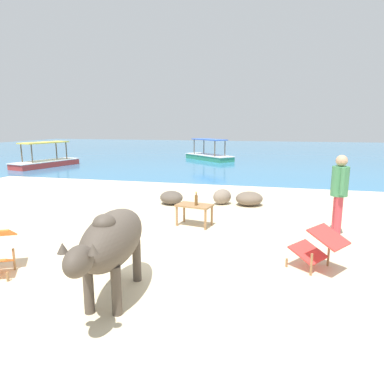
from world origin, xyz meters
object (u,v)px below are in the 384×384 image
person_standing (339,189)px  cow (112,240)px  bottle (196,200)px  boat_red (46,161)px  low_bench_table (194,208)px  deck_chair_near (318,246)px  boat_green (209,155)px

person_standing → cow: bearing=-136.8°
bottle → boat_red: (-10.16, 8.64, -0.35)m
bottle → boat_red: size_ratio=0.08×
low_bench_table → bottle: size_ratio=2.81×
low_bench_table → deck_chair_near: bearing=-25.9°
cow → boat_red: bearing=-148.3°
bottle → boat_green: (-2.49, 14.09, -0.35)m
boat_green → boat_red: same height
cow → deck_chair_near: (2.63, 1.54, -0.39)m
boat_red → cow: bearing=53.4°
low_bench_table → person_standing: 2.96m
bottle → boat_red: boat_red is taller
low_bench_table → boat_green: (-2.44, 14.03, -0.15)m
cow → boat_red: 15.47m
low_bench_table → deck_chair_near: size_ratio=0.89×
cow → bottle: bearing=166.6°
low_bench_table → deck_chair_near: deck_chair_near is taller
low_bench_table → boat_green: 14.24m
low_bench_table → boat_red: boat_red is taller
boat_green → bottle: bearing=-37.9°
deck_chair_near → person_standing: size_ratio=0.58×
deck_chair_near → boat_red: bearing=-5.5°
bottle → person_standing: person_standing is taller
cow → boat_green: (-2.18, 17.37, -0.52)m
deck_chair_near → boat_red: size_ratio=0.24×
bottle → deck_chair_near: size_ratio=0.32×
low_bench_table → cow: bearing=-83.0°
low_bench_table → boat_red: (-10.10, 8.58, -0.15)m
cow → deck_chair_near: size_ratio=2.25×
deck_chair_near → person_standing: person_standing is taller
deck_chair_near → boat_green: 16.55m
deck_chair_near → boat_green: boat_green is taller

